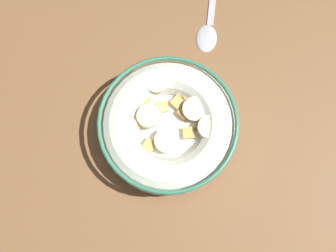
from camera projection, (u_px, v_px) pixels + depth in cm
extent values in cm
cube|color=brown|center=(168.00, 132.00, 56.77)|extent=(116.67, 116.67, 2.00)
cylinder|color=beige|center=(168.00, 130.00, 55.50)|extent=(10.50, 10.50, 0.60)
torus|color=beige|center=(168.00, 127.00, 53.24)|extent=(19.09, 19.09, 5.26)
torus|color=#337259|center=(168.00, 123.00, 50.97)|extent=(19.12, 19.12, 0.60)
cylinder|color=white|center=(168.00, 126.00, 52.88)|extent=(15.94, 15.94, 0.40)
cube|color=#B78947|center=(124.00, 120.00, 52.34)|extent=(2.00, 1.99, 0.78)
cube|color=tan|center=(138.00, 122.00, 52.35)|extent=(1.86, 1.91, 0.84)
cube|color=tan|center=(172.00, 82.00, 53.61)|extent=(2.28, 2.28, 0.86)
cube|color=tan|center=(187.00, 136.00, 51.92)|extent=(2.15, 2.15, 0.73)
cube|color=#AD7F42|center=(190.00, 101.00, 53.15)|extent=(2.24, 2.23, 0.86)
cube|color=#B78947|center=(144.00, 103.00, 53.07)|extent=(2.02, 1.99, 0.82)
cube|color=tan|center=(201.00, 125.00, 52.41)|extent=(1.77, 1.84, 0.89)
cube|color=tan|center=(162.00, 107.00, 52.74)|extent=(2.25, 2.23, 0.84)
cube|color=tan|center=(208.00, 159.00, 51.03)|extent=(1.96, 2.01, 0.90)
cube|color=tan|center=(149.00, 145.00, 51.62)|extent=(1.87, 1.91, 0.85)
cube|color=#AD7F42|center=(184.00, 113.00, 52.58)|extent=(2.09, 2.09, 0.73)
cube|color=tan|center=(177.00, 102.00, 53.00)|extent=(2.08, 2.10, 0.80)
cylinder|color=beige|center=(149.00, 117.00, 51.59)|extent=(4.69, 4.74, 1.28)
cylinder|color=beige|center=(157.00, 82.00, 52.79)|extent=(3.82, 3.81, 0.76)
cylinder|color=#F9EFC6|center=(167.00, 140.00, 50.93)|extent=(3.40, 3.44, 1.39)
cylinder|color=beige|center=(194.00, 109.00, 52.09)|extent=(4.69, 4.70, 1.02)
cylinder|color=beige|center=(210.00, 128.00, 51.23)|extent=(4.55, 4.56, 0.96)
cylinder|color=#F4EABC|center=(126.00, 129.00, 51.45)|extent=(4.65, 4.62, 1.17)
ellipsoid|color=#A5A5AD|center=(209.00, 38.00, 58.81)|extent=(5.39, 4.38, 0.80)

